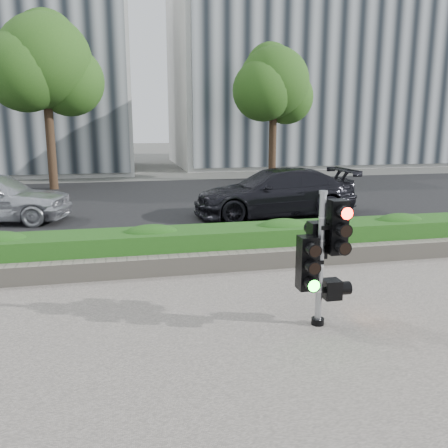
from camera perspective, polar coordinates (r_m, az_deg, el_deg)
The scene contains 11 objects.
ground at distance 7.32m, azimuth 2.36°, elevation -10.26°, with size 120.00×120.00×0.00m, color #51514C.
sidewalk at distance 5.21m, azimuth 9.83°, elevation -20.28°, with size 16.00×11.00×0.03m, color #9E9389.
road at distance 16.87m, azimuth -6.31°, elevation 2.58°, with size 60.00×13.00×0.02m, color black.
curb at distance 10.22m, azimuth -2.13°, elevation -3.36°, with size 60.00×0.25×0.12m, color gray.
stone_wall at distance 9.00m, azimuth -0.71°, elevation -4.58°, with size 12.00×0.32×0.34m, color gray.
hedge at distance 9.57m, azimuth -1.50°, elevation -2.51°, with size 12.00×1.00×0.68m, color #398729.
building_right at distance 34.17m, azimuth 10.01°, elevation 17.35°, with size 18.00×10.00×12.00m, color #B7B7B2.
tree_left at distance 21.40m, azimuth -20.77°, elevation 17.44°, with size 4.61×4.03×7.34m.
tree_right at distance 23.31m, azimuth 5.93°, elevation 16.24°, with size 4.10×3.58×6.53m.
traffic_signal at distance 6.57m, azimuth 11.67°, elevation -3.29°, with size 0.65×0.47×1.88m.
car_dark at distance 14.34m, azimuth 6.11°, elevation 3.81°, with size 1.99×4.89×1.42m, color black.
Camera 1 is at (-1.74, -6.54, 2.79)m, focal length 38.00 mm.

